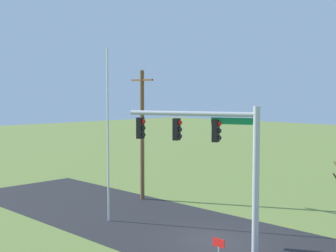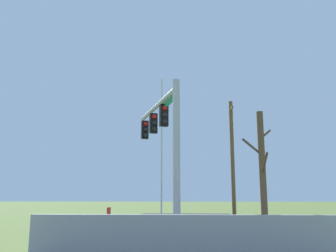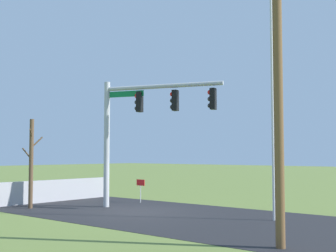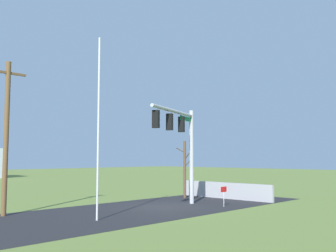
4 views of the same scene
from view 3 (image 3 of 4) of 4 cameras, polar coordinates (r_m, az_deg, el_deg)
name	(u,v)px [view 3 (image 3 of 4)]	position (r m, az deg, el deg)	size (l,w,h in m)	color
ground_plane	(138,212)	(20.34, -3.84, -10.80)	(160.00, 160.00, 0.00)	olive
road_surface	(213,220)	(17.84, 5.69, -11.79)	(28.00, 8.00, 0.01)	#232326
sidewalk_corner	(93,206)	(22.94, -9.56, -9.93)	(6.00, 6.00, 0.01)	#B7B5AD
retaining_fence	(52,191)	(25.13, -14.52, -7.98)	(0.20, 7.68, 1.17)	#A8A8AD
signal_mast	(140,117)	(21.35, -3.55, 1.11)	(5.64, 2.20, 6.08)	#B2B5BA
flagpole	(272,106)	(17.99, 13.13, 2.54)	(0.10, 0.10, 8.89)	silver
utility_pole	(278,95)	(12.77, 13.83, 3.86)	(1.90, 0.26, 8.03)	brown
bare_tree	(31,162)	(22.26, -16.99, -4.43)	(1.27, 1.02, 4.22)	brown
open_sign	(141,185)	(23.90, -3.50, -7.55)	(0.56, 0.04, 1.22)	silver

